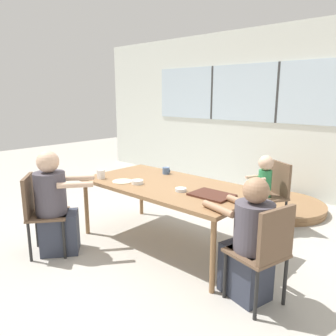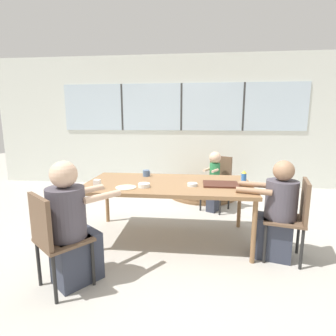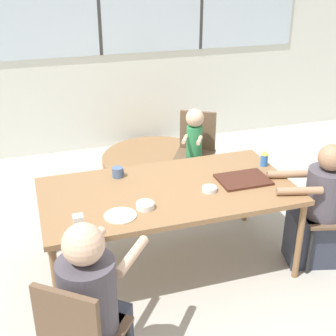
# 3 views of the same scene
# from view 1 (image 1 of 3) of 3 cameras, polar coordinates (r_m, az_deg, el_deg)

# --- Properties ---
(ground_plane) EXTENTS (16.00, 16.00, 0.00)m
(ground_plane) POSITION_cam_1_polar(r_m,az_deg,el_deg) (3.91, -0.00, -12.96)
(ground_plane) COLOR #B2ADA3
(wall_back_with_windows) EXTENTS (8.40, 0.08, 2.80)m
(wall_back_with_windows) POSITION_cam_1_polar(r_m,az_deg,el_deg) (5.85, 18.50, 9.42)
(wall_back_with_windows) COLOR silver
(wall_back_with_windows) RESTS_ON ground_plane
(dining_table) EXTENTS (1.96, 1.02, 0.72)m
(dining_table) POSITION_cam_1_polar(r_m,az_deg,el_deg) (3.67, -0.00, -3.48)
(dining_table) COLOR olive
(dining_table) RESTS_ON ground_plane
(chair_for_woman_green_shirt) EXTENTS (0.49, 0.49, 0.87)m
(chair_for_woman_green_shirt) POSITION_cam_1_polar(r_m,az_deg,el_deg) (2.74, 16.66, -13.17)
(chair_for_woman_green_shirt) COLOR brown
(chair_for_woman_green_shirt) RESTS_ON ground_plane
(chair_for_man_blue_shirt) EXTENTS (0.56, 0.56, 0.87)m
(chair_for_man_blue_shirt) POSITION_cam_1_polar(r_m,az_deg,el_deg) (3.75, -21.62, -6.45)
(chair_for_man_blue_shirt) COLOR brown
(chair_for_man_blue_shirt) RESTS_ON ground_plane
(chair_for_toddler) EXTENTS (0.55, 0.55, 0.87)m
(chair_for_toddler) POSITION_cam_1_polar(r_m,az_deg,el_deg) (4.33, 17.85, -3.63)
(chair_for_toddler) COLOR brown
(chair_for_toddler) RESTS_ON ground_plane
(person_woman_green_shirt) EXTENTS (0.64, 0.45, 1.06)m
(person_woman_green_shirt) POSITION_cam_1_polar(r_m,az_deg,el_deg) (2.86, 13.95, -12.90)
(person_woman_green_shirt) COLOR #333847
(person_woman_green_shirt) RESTS_ON ground_plane
(person_man_blue_shirt) EXTENTS (0.61, 0.66, 1.13)m
(person_man_blue_shirt) POSITION_cam_1_polar(r_m,az_deg,el_deg) (3.72, -19.07, -6.55)
(person_man_blue_shirt) COLOR #333847
(person_man_blue_shirt) RESTS_ON ground_plane
(person_toddler) EXTENTS (0.29, 0.33, 0.97)m
(person_toddler) POSITION_cam_1_polar(r_m,az_deg,el_deg) (4.25, 16.19, -4.12)
(person_toddler) COLOR #333847
(person_toddler) RESTS_ON ground_plane
(food_tray_dark) EXTENTS (0.40, 0.30, 0.02)m
(food_tray_dark) POSITION_cam_1_polar(r_m,az_deg,el_deg) (3.25, 7.62, -4.68)
(food_tray_dark) COLOR #472319
(food_tray_dark) RESTS_ON dining_table
(coffee_mug) EXTENTS (0.09, 0.09, 0.08)m
(coffee_mug) POSITION_cam_1_polar(r_m,az_deg,el_deg) (4.09, -0.32, -0.47)
(coffee_mug) COLOR slate
(coffee_mug) RESTS_ON dining_table
(sippy_cup) EXTENTS (0.06, 0.06, 0.14)m
(sippy_cup) POSITION_cam_1_polar(r_m,az_deg,el_deg) (3.26, 14.04, -3.81)
(sippy_cup) COLOR blue
(sippy_cup) RESTS_ON dining_table
(milk_carton_small) EXTENTS (0.07, 0.07, 0.10)m
(milk_carton_small) POSITION_cam_1_polar(r_m,az_deg,el_deg) (3.94, -11.62, -1.10)
(milk_carton_small) COLOR silver
(milk_carton_small) RESTS_ON dining_table
(bowl_white_shallow) EXTENTS (0.13, 0.13, 0.04)m
(bowl_white_shallow) POSITION_cam_1_polar(r_m,az_deg,el_deg) (3.65, -5.34, -2.45)
(bowl_white_shallow) COLOR white
(bowl_white_shallow) RESTS_ON dining_table
(bowl_cereal) EXTENTS (0.11, 0.11, 0.03)m
(bowl_cereal) POSITION_cam_1_polar(r_m,az_deg,el_deg) (3.37, 2.24, -3.80)
(bowl_cereal) COLOR silver
(bowl_cereal) RESTS_ON dining_table
(plate_tortillas) EXTENTS (0.23, 0.23, 0.01)m
(plate_tortillas) POSITION_cam_1_polar(r_m,az_deg,el_deg) (3.77, -7.96, -2.33)
(plate_tortillas) COLOR beige
(plate_tortillas) RESTS_ON dining_table
(folded_table_stack) EXTENTS (1.33, 1.33, 0.12)m
(folded_table_stack) POSITION_cam_1_polar(r_m,az_deg,el_deg) (5.20, 18.71, -6.28)
(folded_table_stack) COLOR olive
(folded_table_stack) RESTS_ON ground_plane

